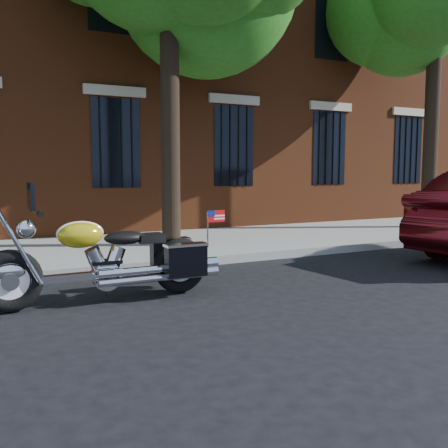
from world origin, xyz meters
name	(u,v)px	position (x,y,z in m)	size (l,w,h in m)	color
ground	(211,285)	(0.00, 0.00, 0.00)	(120.00, 120.00, 0.00)	black
curb	(176,263)	(0.00, 1.38, 0.07)	(40.00, 0.16, 0.15)	gray
sidewalk	(141,247)	(0.00, 3.26, 0.07)	(40.00, 3.60, 0.15)	gray
building	(72,26)	(0.00, 10.06, 6.00)	(26.00, 10.08, 12.00)	brown
motorcycle	(113,261)	(-1.43, -0.25, 0.49)	(2.88, 0.84, 1.45)	black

